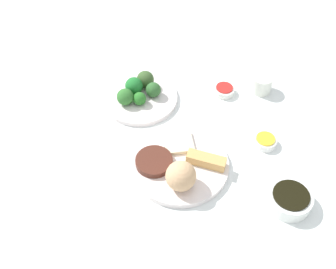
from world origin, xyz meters
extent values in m
cube|color=white|center=(0.00, 0.00, 0.01)|extent=(2.20, 2.20, 0.02)
cylinder|color=white|center=(-0.02, 0.00, 0.03)|extent=(0.26, 0.26, 0.02)
sphere|color=tan|center=(-0.05, -0.07, 0.07)|extent=(0.08, 0.08, 0.08)
cube|color=tan|center=(0.04, -0.03, 0.05)|extent=(0.10, 0.09, 0.03)
cube|color=beige|center=(0.00, 0.06, 0.04)|extent=(0.09, 0.09, 0.01)
cylinder|color=#4E2419|center=(-0.08, 0.02, 0.04)|extent=(0.10, 0.10, 0.02)
cylinder|color=white|center=(-0.03, 0.28, 0.03)|extent=(0.23, 0.23, 0.01)
sphere|color=#297225|center=(-0.04, 0.25, 0.05)|extent=(0.04, 0.04, 0.04)
sphere|color=#20722C|center=(-0.04, 0.30, 0.06)|extent=(0.05, 0.05, 0.05)
sphere|color=#2E5F2C|center=(0.01, 0.27, 0.06)|extent=(0.05, 0.05, 0.05)
sphere|color=#316E2C|center=(-0.08, 0.26, 0.06)|extent=(0.05, 0.05, 0.05)
sphere|color=#39572A|center=(0.00, 0.31, 0.06)|extent=(0.05, 0.05, 0.05)
cylinder|color=white|center=(0.18, -0.20, 0.04)|extent=(0.11, 0.11, 0.04)
cylinder|color=black|center=(0.18, -0.20, 0.06)|extent=(0.09, 0.09, 0.00)
cylinder|color=white|center=(0.22, 0.21, 0.03)|extent=(0.06, 0.06, 0.02)
cylinder|color=red|center=(0.22, 0.21, 0.04)|extent=(0.05, 0.05, 0.00)
cylinder|color=white|center=(0.22, -0.02, 0.03)|extent=(0.06, 0.06, 0.02)
cylinder|color=gold|center=(0.22, -0.02, 0.04)|extent=(0.05, 0.05, 0.00)
cylinder|color=silver|center=(0.32, 0.18, 0.05)|extent=(0.06, 0.06, 0.05)
camera|label=1|loc=(-0.30, -0.59, 0.88)|focal=44.09mm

